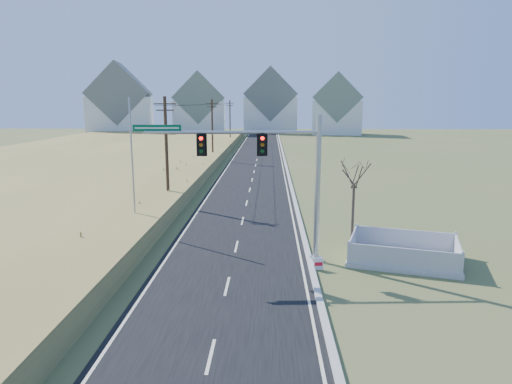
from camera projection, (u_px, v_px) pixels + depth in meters
The scene contains 16 objects.
ground at pixel (231, 272), 23.29m from camera, with size 260.00×260.00×0.00m, color #515D2D.
road at pixel (258, 157), 72.32m from camera, with size 8.00×180.00×0.06m, color black.
curb at pixel (284, 157), 72.19m from camera, with size 0.30×180.00×0.18m, color #B2AFA8.
reed_marsh at pixel (83, 160), 63.12m from camera, with size 38.00×110.00×1.30m, color tan.
utility_pole_near at pixel (167, 150), 37.30m from camera, with size 1.80×0.26×9.00m.
utility_pole_mid at pixel (212, 129), 66.72m from camera, with size 1.80×0.26×9.00m.
utility_pole_far at pixel (230, 121), 96.15m from camera, with size 1.80×0.26×9.00m.
condo_nw at pixel (120, 106), 121.04m from camera, with size 17.69×13.38×19.05m.
condo_nnw at pixel (199, 108), 128.43m from camera, with size 14.93×11.17×17.03m.
condo_n at pixel (270, 106), 131.62m from camera, with size 15.27×10.20×18.54m.
condo_ne at pixel (337, 109), 123.38m from camera, with size 14.12×10.51×16.52m.
traffic_signal_mast at pixel (282, 175), 23.96m from camera, with size 9.91×0.90×7.89m.
fence_enclosure at pixel (403, 257), 24.78m from camera, with size 6.64×5.41×1.31m.
open_sign at pixel (318, 264), 23.45m from camera, with size 0.52×0.14×0.64m.
flagpole at pixel (133, 180), 29.90m from camera, with size 0.40×0.40×8.84m.
bare_tree at pixel (355, 173), 27.04m from camera, with size 2.07×2.07×5.48m.
Camera 1 is at (1.97, -22.02, 8.49)m, focal length 32.00 mm.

